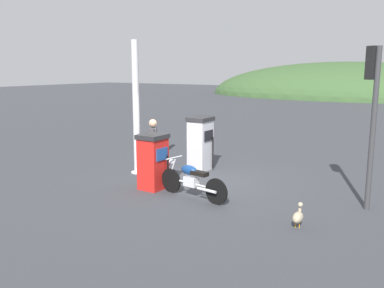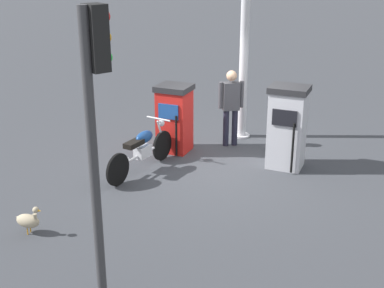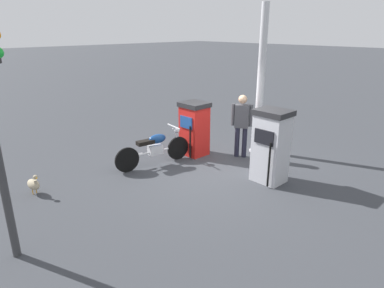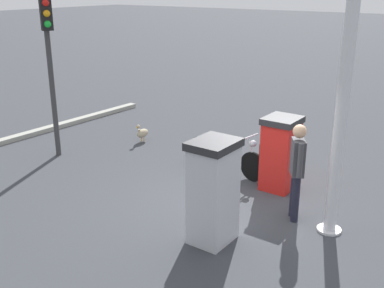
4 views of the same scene
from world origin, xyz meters
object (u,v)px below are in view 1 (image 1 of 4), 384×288
Objects in this scene: fuel_pump_near at (153,161)px; fuel_pump_far at (200,143)px; attendant_person at (153,144)px; canopy_support_pole at (136,111)px; motorcycle_near_pump at (191,179)px; roadside_traffic_light at (372,100)px; wandering_duck at (298,217)px.

fuel_pump_far is at bearing 90.01° from fuel_pump_near.
fuel_pump_near is at bearing -53.09° from attendant_person.
fuel_pump_far is at bearing 43.44° from canopy_support_pole.
motorcycle_near_pump is 1.22× the size of attendant_person.
motorcycle_near_pump is 0.52× the size of canopy_support_pole.
roadside_traffic_light is at bearing -12.83° from fuel_pump_far.
fuel_pump_near is 1.30m from attendant_person.
fuel_pump_near is 5.51m from roadside_traffic_light.
fuel_pump_far is at bearing 143.14° from wandering_duck.
attendant_person reaches higher than fuel_pump_near.
wandering_duck is 0.12× the size of canopy_support_pole.
fuel_pump_far is 0.46× the size of roadside_traffic_light.
roadside_traffic_light is (0.93, 1.95, 2.26)m from wandering_duck.
fuel_pump_near is 0.88× the size of fuel_pump_far.
fuel_pump_far is 0.81× the size of motorcycle_near_pump.
roadside_traffic_light is at bearing 1.82° from canopy_support_pole.
roadside_traffic_light is (3.78, 1.43, 2.01)m from motorcycle_near_pump.
motorcycle_near_pump is 0.57× the size of roadside_traffic_light.
attendant_person is 5.24m from wandering_duck.
fuel_pump_near is 2.15m from canopy_support_pole.
motorcycle_near_pump is at bearing -63.53° from fuel_pump_far.
attendant_person is at bearing 150.56° from motorcycle_near_pump.
attendant_person is at bearing -5.39° from canopy_support_pole.
canopy_support_pole is at bearing 142.91° from fuel_pump_near.
wandering_duck is (2.86, -0.52, -0.25)m from motorcycle_near_pump.
attendant_person is 0.47× the size of roadside_traffic_light.
motorcycle_near_pump is 4.52m from roadside_traffic_light.
fuel_pump_near reaches higher than motorcycle_near_pump.
canopy_support_pole is (-0.67, 0.06, 0.93)m from attendant_person.
canopy_support_pole is (-5.58, 1.74, 1.68)m from wandering_duck.
roadside_traffic_light reaches higher than fuel_pump_far.
fuel_pump_far is at bearing 116.47° from motorcycle_near_pump.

